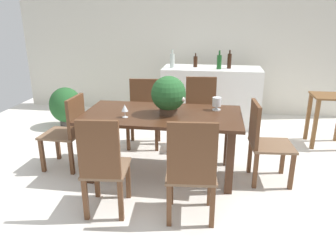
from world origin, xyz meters
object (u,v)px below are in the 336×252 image
(dining_table, at_px, (162,123))
(wine_glass, at_px, (125,108))
(crystal_vase_center_near, at_px, (217,103))
(kitchen_counter, at_px, (211,96))
(chair_near_right, at_px, (191,168))
(chair_foot_end, at_px, (263,139))
(crystal_vase_left, at_px, (174,97))
(flower_centerpiece, at_px, (169,95))
(side_table, at_px, (329,110))
(wine_bottle_tall, at_px, (172,61))
(potted_plant_floor, at_px, (66,106))
(wine_bottle_green, at_px, (219,62))
(wine_bottle_clear, at_px, (229,61))
(chair_far_left, at_px, (144,109))
(wine_bottle_dark, at_px, (195,61))
(chair_head_end, at_px, (69,129))
(chair_near_left, at_px, (103,164))
(chair_far_right, at_px, (201,110))

(dining_table, relative_size, wine_glass, 12.28)
(crystal_vase_center_near, bearing_deg, dining_table, -159.63)
(dining_table, distance_m, kitchen_counter, 2.02)
(chair_near_right, distance_m, crystal_vase_center_near, 1.19)
(chair_foot_end, bearing_deg, crystal_vase_left, 68.62)
(flower_centerpiece, distance_m, side_table, 2.51)
(wine_bottle_tall, distance_m, potted_plant_floor, 1.92)
(flower_centerpiece, bearing_deg, chair_foot_end, 0.28)
(flower_centerpiece, xyz_separation_m, wine_bottle_green, (0.55, 1.85, 0.11))
(chair_foot_end, bearing_deg, wine_bottle_tall, 30.36)
(flower_centerpiece, relative_size, wine_glass, 2.97)
(crystal_vase_left, relative_size, kitchen_counter, 0.12)
(flower_centerpiece, height_order, wine_bottle_clear, wine_bottle_clear)
(chair_far_left, height_order, wine_bottle_dark, wine_bottle_dark)
(chair_near_right, relative_size, chair_head_end, 1.10)
(crystal_vase_left, height_order, kitchen_counter, kitchen_counter)
(chair_near_left, bearing_deg, chair_foot_end, -154.59)
(wine_bottle_dark, bearing_deg, side_table, -20.89)
(side_table, bearing_deg, chair_far_right, -169.99)
(wine_bottle_dark, bearing_deg, chair_near_left, -102.22)
(chair_foot_end, bearing_deg, wine_bottle_green, 11.37)
(wine_bottle_clear, bearing_deg, chair_foot_end, -79.69)
(kitchen_counter, distance_m, side_table, 1.84)
(chair_near_right, bearing_deg, crystal_vase_left, -80.50)
(crystal_vase_center_near, relative_size, wine_glass, 1.05)
(wine_bottle_green, distance_m, wine_bottle_tall, 0.76)
(chair_near_left, relative_size, chair_far_left, 1.05)
(dining_table, xyz_separation_m, chair_foot_end, (1.14, -0.01, -0.13))
(chair_foot_end, bearing_deg, crystal_vase_center_near, 61.95)
(crystal_vase_left, distance_m, wine_bottle_clear, 1.76)
(chair_near_left, height_order, chair_far_right, chair_far_right)
(chair_foot_end, xyz_separation_m, potted_plant_floor, (-3.01, 1.44, -0.15))
(crystal_vase_left, xyz_separation_m, crystal_vase_center_near, (0.52, -0.09, -0.03))
(dining_table, relative_size, wine_bottle_dark, 7.80)
(chair_head_end, relative_size, wine_bottle_dark, 3.96)
(chair_far_right, height_order, wine_bottle_tall, wine_bottle_tall)
(flower_centerpiece, bearing_deg, wine_glass, -157.37)
(wine_bottle_green, bearing_deg, chair_head_end, -133.91)
(wine_glass, bearing_deg, potted_plant_floor, 132.43)
(chair_head_end, relative_size, potted_plant_floor, 1.35)
(dining_table, distance_m, wine_bottle_dark, 2.04)
(kitchen_counter, height_order, side_table, kitchen_counter)
(chair_far_left, relative_size, kitchen_counter, 0.58)
(flower_centerpiece, xyz_separation_m, wine_bottle_clear, (0.71, 1.93, 0.12))
(chair_far_right, distance_m, side_table, 1.84)
(flower_centerpiece, xyz_separation_m, wine_bottle_tall, (-0.21, 1.86, 0.11))
(crystal_vase_left, xyz_separation_m, potted_plant_floor, (-1.96, 1.12, -0.51))
(chair_head_end, bearing_deg, chair_near_right, 61.63)
(chair_foot_end, xyz_separation_m, chair_far_left, (-1.55, 0.92, 0.01))
(chair_far_left, bearing_deg, flower_centerpiece, -67.44)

